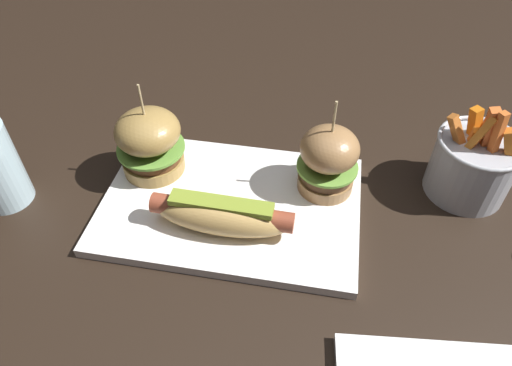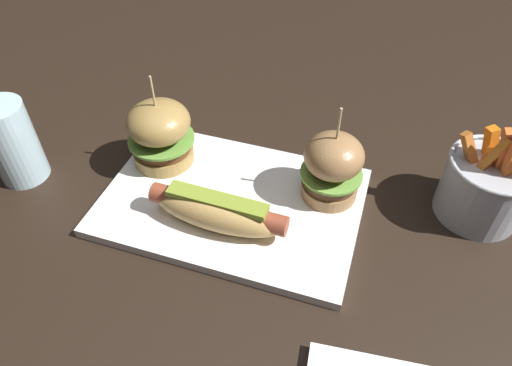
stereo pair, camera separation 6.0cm
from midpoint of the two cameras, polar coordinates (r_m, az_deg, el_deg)
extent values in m
plane|color=black|center=(0.64, -5.70, -3.18)|extent=(3.00, 3.00, 0.00)
cube|color=white|center=(0.64, -5.75, -2.76)|extent=(0.35, 0.23, 0.01)
ellipsoid|color=tan|center=(0.58, -6.76, -4.16)|extent=(0.17, 0.06, 0.05)
cylinder|color=brown|center=(0.58, -6.80, -3.82)|extent=(0.18, 0.03, 0.03)
cube|color=olive|center=(0.57, -6.94, -2.76)|extent=(0.13, 0.03, 0.01)
cylinder|color=olive|center=(0.69, -14.81, 2.31)|extent=(0.09, 0.09, 0.02)
cylinder|color=#533119|center=(0.68, -15.09, 3.44)|extent=(0.08, 0.08, 0.02)
cylinder|color=#609338|center=(0.67, -15.24, 4.08)|extent=(0.09, 0.09, 0.00)
ellipsoid|color=olive|center=(0.66, -15.72, 6.05)|extent=(0.09, 0.09, 0.06)
cylinder|color=tan|center=(0.63, -16.47, 9.06)|extent=(0.00, 0.00, 0.06)
cylinder|color=#996F44|center=(0.65, 5.86, 0.08)|extent=(0.08, 0.08, 0.02)
cylinder|color=#513521|center=(0.63, 5.97, 1.23)|extent=(0.07, 0.07, 0.02)
cylinder|color=#6B9E3D|center=(0.63, 6.04, 1.93)|extent=(0.08, 0.08, 0.00)
ellipsoid|color=#996F44|center=(0.61, 6.26, 4.05)|extent=(0.08, 0.08, 0.06)
cylinder|color=tan|center=(0.58, 6.59, 7.32)|extent=(0.00, 0.00, 0.06)
cylinder|color=#A8AAB2|center=(0.69, 22.65, 1.61)|extent=(0.11, 0.11, 0.08)
torus|color=#B7BABF|center=(0.66, 23.71, 4.46)|extent=(0.11, 0.11, 0.01)
cube|color=#CF5F24|center=(0.68, 23.72, 5.05)|extent=(0.03, 0.03, 0.07)
cube|color=orange|center=(0.67, 24.85, 4.57)|extent=(0.03, 0.04, 0.07)
cube|color=orange|center=(0.67, 24.14, 4.15)|extent=(0.02, 0.02, 0.06)
cube|color=orange|center=(0.65, 22.76, 4.59)|extent=(0.04, 0.01, 0.09)
cube|color=orange|center=(0.65, 24.91, 4.39)|extent=(0.02, 0.02, 0.09)
cube|color=orange|center=(0.65, 21.24, 4.93)|extent=(0.05, 0.02, 0.07)
cube|color=orange|center=(0.67, 22.84, 5.67)|extent=(0.03, 0.02, 0.08)
cube|color=orange|center=(0.66, 26.47, 3.32)|extent=(0.04, 0.01, 0.07)
cube|color=orange|center=(0.67, 22.46, 4.33)|extent=(0.01, 0.02, 0.06)
cube|color=orange|center=(0.66, 24.18, 5.05)|extent=(0.03, 0.02, 0.09)
camera|label=1|loc=(0.03, -92.87, -2.82)|focal=32.66mm
camera|label=2|loc=(0.03, 87.13, 2.82)|focal=32.66mm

